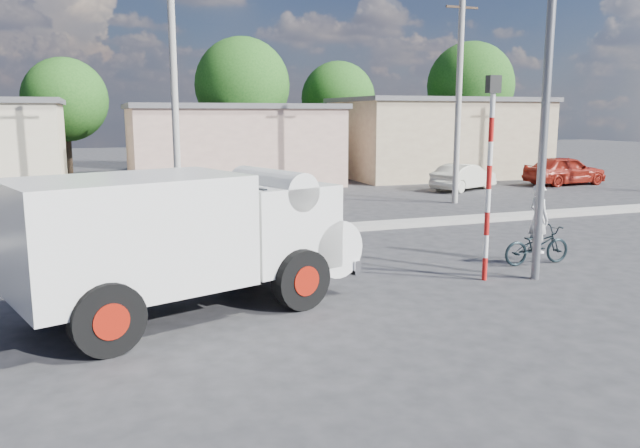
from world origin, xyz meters
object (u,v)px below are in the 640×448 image
object	(u,v)px
truck	(194,236)
cyclist	(538,231)
traffic_pole	(490,161)
car_red	(565,170)
streetlight	(543,45)
bicycle	(537,245)
car_cream	(464,177)

from	to	relation	value
truck	cyclist	world-z (taller)	truck
truck	cyclist	bearing A→B (deg)	-12.67
truck	traffic_pole	size ratio (longest dim) A/B	1.51
truck	cyclist	distance (m)	8.33
car_red	streetlight	world-z (taller)	streetlight
traffic_pole	streetlight	bearing A→B (deg)	-17.73
cyclist	traffic_pole	bearing A→B (deg)	113.17
cyclist	truck	bearing A→B (deg)	97.31
bicycle	car_cream	size ratio (longest dim) A/B	0.47
car_cream	traffic_pole	size ratio (longest dim) A/B	0.86
truck	streetlight	size ratio (longest dim) A/B	0.73
bicycle	cyclist	bearing A→B (deg)	0.00
car_red	streetlight	distance (m)	20.40
bicycle	traffic_pole	world-z (taller)	traffic_pole
car_cream	traffic_pole	world-z (taller)	traffic_pole
truck	streetlight	distance (m)	8.02
truck	car_cream	world-z (taller)	truck
car_red	truck	bearing A→B (deg)	121.67
traffic_pole	car_cream	bearing A→B (deg)	58.87
streetlight	truck	bearing A→B (deg)	178.07
car_cream	streetlight	bearing A→B (deg)	127.84
truck	car_cream	bearing A→B (deg)	25.16
car_cream	streetlight	world-z (taller)	streetlight
cyclist	bicycle	bearing A→B (deg)	0.00
bicycle	cyclist	xyz separation A→B (m)	(0.00, 0.00, 0.35)
cyclist	traffic_pole	distance (m)	2.80
car_red	bicycle	bearing A→B (deg)	134.14
bicycle	streetlight	bearing A→B (deg)	137.18
bicycle	streetlight	xyz separation A→B (m)	(-1.07, -1.11, 4.50)
truck	cyclist	xyz separation A→B (m)	(8.27, 0.86, -0.60)
cyclist	streetlight	size ratio (longest dim) A/B	0.18
streetlight	bicycle	bearing A→B (deg)	45.84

